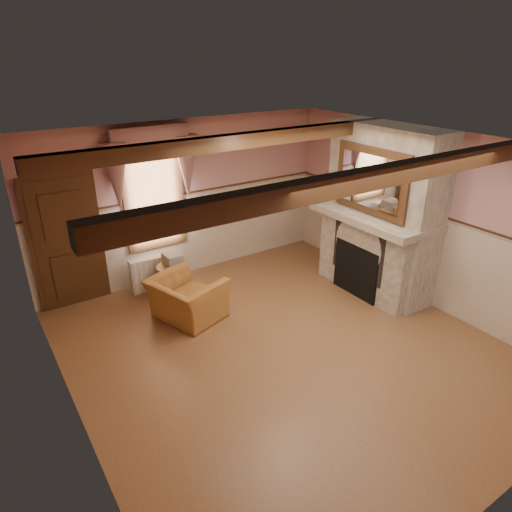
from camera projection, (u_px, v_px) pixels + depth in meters
floor at (285, 348)px, 6.43m from camera, size 5.50×6.00×0.01m
ceiling at (291, 148)px, 5.27m from camera, size 5.50×6.00×0.01m
wall_back at (186, 200)px, 8.12m from camera, size 5.50×0.02×2.80m
wall_left at (64, 323)px, 4.46m from camera, size 0.02×6.00×2.80m
wall_right at (426, 218)px, 7.24m from camera, size 0.02×6.00×2.80m
wainscot at (286, 302)px, 6.12m from camera, size 5.50×6.00×1.50m
chair_rail at (288, 251)px, 5.81m from camera, size 5.50×6.00×0.08m
firebox at (359, 269)px, 7.71m from camera, size 0.20×0.95×0.90m
armchair at (187, 299)px, 7.03m from camera, size 1.18×1.26×0.67m
side_table at (174, 281)px, 7.72m from camera, size 0.71×0.71×0.55m
book_stack at (173, 259)px, 7.60m from camera, size 0.27×0.33×0.20m
radiator at (151, 273)px, 7.90m from camera, size 0.71×0.20×0.60m
bowl at (368, 207)px, 7.54m from camera, size 0.36×0.36×0.09m
mantel_clock at (342, 195)px, 7.98m from camera, size 0.14×0.24×0.20m
oil_lamp at (362, 199)px, 7.61m from camera, size 0.11×0.11×0.28m
candle_red at (396, 215)px, 7.07m from camera, size 0.06×0.06×0.16m
jar_yellow at (383, 212)px, 7.28m from camera, size 0.06×0.06×0.12m
fireplace at (383, 212)px, 7.53m from camera, size 0.85×2.00×2.80m
mantel at (375, 216)px, 7.45m from camera, size 1.05×2.05×0.12m
overmantel_mirror at (371, 181)px, 7.11m from camera, size 0.06×1.44×1.04m
door at (67, 244)px, 7.16m from camera, size 1.10×0.10×2.10m
window at (153, 192)px, 7.70m from camera, size 1.06×0.08×2.02m
window_drapes at (152, 157)px, 7.38m from camera, size 1.30×0.14×1.40m
ceiling_beam_front at (367, 179)px, 4.40m from camera, size 5.50×0.18×0.20m
ceiling_beam_back at (237, 141)px, 6.22m from camera, size 5.50×0.18×0.20m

